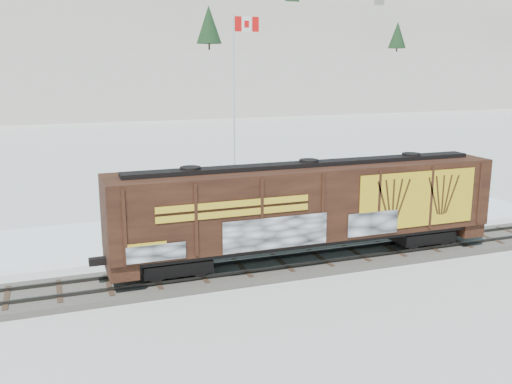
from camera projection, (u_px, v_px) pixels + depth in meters
name	position (u px, v px, depth m)	size (l,w,h in m)	color
ground	(282.00, 268.00, 26.97)	(500.00, 500.00, 0.00)	white
rail_track	(282.00, 265.00, 26.93)	(50.00, 3.40, 0.43)	#59544C
parking_strip	(233.00, 227.00, 33.83)	(40.00, 8.00, 0.03)	white
hillside	(79.00, 46.00, 151.78)	(360.00, 110.00, 93.00)	white
hopper_railcar	(308.00, 205.00, 26.74)	(18.67, 3.06, 4.60)	black
flagpole	(236.00, 132.00, 39.97)	(2.30, 0.90, 12.82)	silver
car_silver	(189.00, 229.00, 31.01)	(1.59, 3.96, 1.35)	#A1A3A8
car_white	(265.00, 214.00, 33.90)	(1.48, 4.23, 1.40)	silver
car_dark	(313.00, 206.00, 35.92)	(1.92, 4.71, 1.37)	#202328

